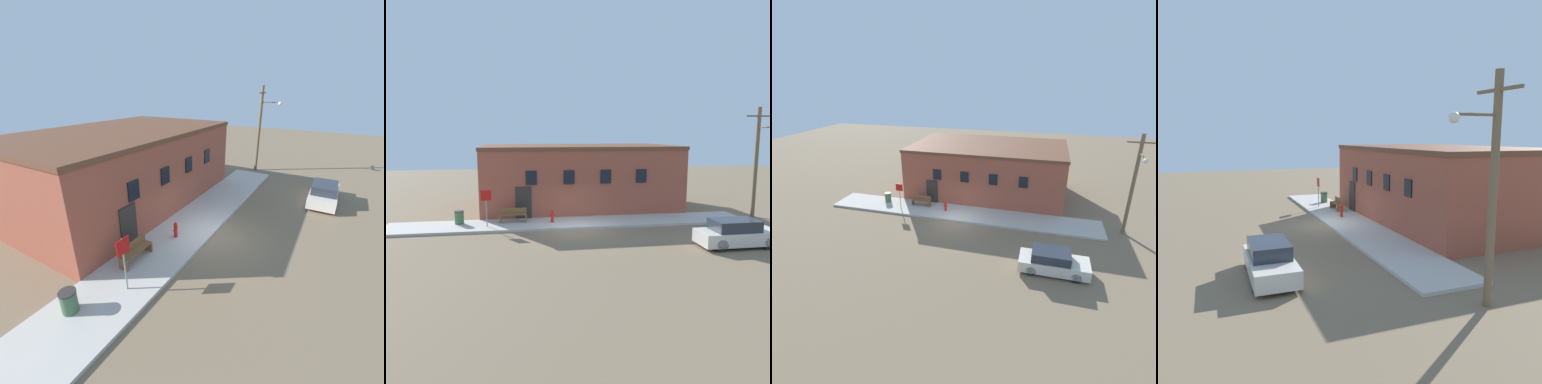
{
  "view_description": "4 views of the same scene",
  "coord_description": "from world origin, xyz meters",
  "views": [
    {
      "loc": [
        -10.36,
        -4.74,
        7.02
      ],
      "look_at": [
        0.37,
        1.45,
        2.0
      ],
      "focal_mm": 24.0,
      "sensor_mm": 36.0,
      "label": 1
    },
    {
      "loc": [
        -3.24,
        -20.94,
        5.52
      ],
      "look_at": [
        0.37,
        1.45,
        2.0
      ],
      "focal_mm": 35.0,
      "sensor_mm": 36.0,
      "label": 2
    },
    {
      "loc": [
        6.28,
        -19.95,
        10.86
      ],
      "look_at": [
        0.37,
        1.45,
        2.0
      ],
      "focal_mm": 28.0,
      "sensor_mm": 36.0,
      "label": 3
    },
    {
      "loc": [
        21.25,
        -6.46,
        5.32
      ],
      "look_at": [
        0.37,
        1.45,
        2.0
      ],
      "focal_mm": 35.0,
      "sensor_mm": 36.0,
      "label": 4
    }
  ],
  "objects": [
    {
      "name": "ground_plane",
      "position": [
        0.0,
        0.0,
        0.0
      ],
      "size": [
        80.0,
        80.0,
        0.0
      ],
      "primitive_type": "plane",
      "color": "#7A664C"
    },
    {
      "name": "bench",
      "position": [
        -3.61,
        1.97,
        0.58
      ],
      "size": [
        1.65,
        0.44,
        0.85
      ],
      "color": "brown",
      "rests_on": "sidewalk"
    },
    {
      "name": "stop_sign",
      "position": [
        -5.11,
        1.03,
        1.64
      ],
      "size": [
        0.61,
        0.06,
        2.15
      ],
      "color": "gray",
      "rests_on": "sidewalk"
    },
    {
      "name": "utility_pole",
      "position": [
        12.31,
        1.46,
        3.92
      ],
      "size": [
        1.8,
        1.81,
        7.26
      ],
      "color": "brown",
      "rests_on": "ground"
    },
    {
      "name": "parked_car",
      "position": [
        7.36,
        -4.46,
        0.65
      ],
      "size": [
        3.97,
        1.63,
        1.36
      ],
      "color": "black",
      "rests_on": "ground"
    },
    {
      "name": "brick_building",
      "position": [
        1.23,
        7.04,
        2.35
      ],
      "size": [
        13.99,
        8.4,
        4.69
      ],
      "color": "#9E4C38",
      "rests_on": "ground"
    },
    {
      "name": "sidewalk",
      "position": [
        0.0,
        1.45,
        0.07
      ],
      "size": [
        22.18,
        2.91,
        0.15
      ],
      "color": "#BCB7AD",
      "rests_on": "ground"
    },
    {
      "name": "fire_hydrant",
      "position": [
        -1.23,
        1.46,
        0.56
      ],
      "size": [
        0.39,
        0.18,
        0.81
      ],
      "color": "red",
      "rests_on": "sidewalk"
    },
    {
      "name": "trash_bin",
      "position": [
        -6.81,
        1.97,
        0.55
      ],
      "size": [
        0.56,
        0.56,
        0.8
      ],
      "color": "#426642",
      "rests_on": "sidewalk"
    }
  ]
}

